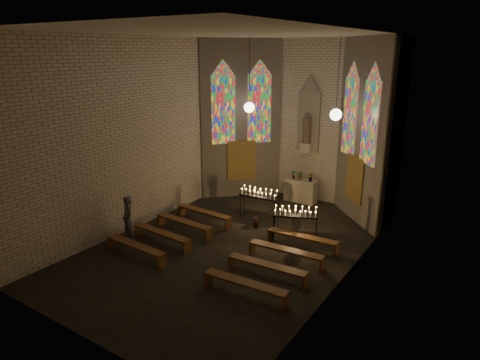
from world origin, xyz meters
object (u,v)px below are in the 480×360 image
Objects in this scene: votive_stand_right at (295,213)px; votive_stand_left at (259,194)px; visitor at (128,220)px; altar at (301,191)px; aisle_flower_pot at (256,222)px.

votive_stand_left is at bearing 130.72° from votive_stand_right.
votive_stand_right is 5.84m from visitor.
visitor is at bearing -113.50° from altar.
altar is 0.84× the size of votive_stand_left.
aisle_flower_pot is 1.18m from votive_stand_left.
votive_stand_left is 0.96× the size of visitor.
visitor reaches higher than altar.
votive_stand_right is at bearing -29.83° from votive_stand_left.
votive_stand_right is 0.94× the size of visitor.
votive_stand_left reaches higher than altar.
visitor is (-2.98, -3.65, 0.67)m from aisle_flower_pot.
votive_stand_left is 5.16m from visitor.
votive_stand_right is at bearing -67.44° from altar.
altar is at bearing 89.04° from votive_stand_right.
aisle_flower_pot is at bearing 75.74° from visitor.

